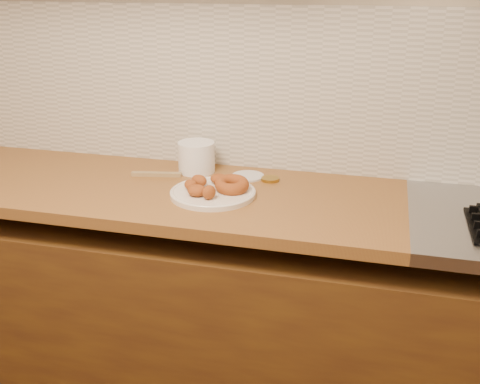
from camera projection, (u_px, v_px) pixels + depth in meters
wall_back at (276, 48)px, 2.01m from camera, size 4.00×0.02×2.70m
base_cabinet at (254, 324)px, 2.08m from camera, size 3.60×0.60×0.77m
butcher_block at (83, 184)px, 2.06m from camera, size 2.30×0.62×0.04m
backsplash at (274, 91)px, 2.06m from camera, size 3.60×0.02×0.60m
donut_plate at (213, 193)px, 1.89m from camera, size 0.29×0.29×0.02m
ring_donut at (232, 185)px, 1.89m from camera, size 0.16×0.16×0.05m
fried_dough_chunks at (204, 185)px, 1.89m from camera, size 0.15×0.22×0.05m
plastic_tub at (196, 157)px, 2.11m from camera, size 0.15×0.15×0.11m
tub_lid at (248, 176)px, 2.07m from camera, size 0.14×0.14×0.01m
brass_jar_lid at (270, 179)px, 2.03m from camera, size 0.08×0.08×0.01m
wooden_utensil at (156, 174)px, 2.08m from camera, size 0.19×0.06×0.01m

